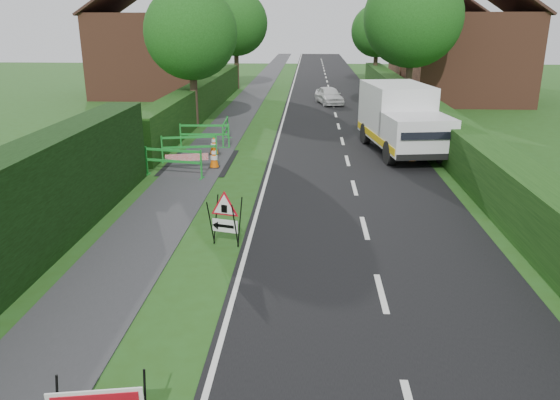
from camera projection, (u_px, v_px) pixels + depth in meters
name	position (u px, v px, depth m)	size (l,w,h in m)	color
ground	(247.00, 317.00, 9.76)	(120.00, 120.00, 0.00)	#244B15
road_surface	(329.00, 88.00, 42.81)	(6.00, 90.00, 0.02)	black
footpath	(259.00, 87.00, 43.10)	(2.00, 90.00, 0.02)	#2D2D30
hedge_west_far	(203.00, 114.00, 30.88)	(1.00, 24.00, 1.80)	#14380F
hedge_east	(430.00, 138.00, 24.59)	(1.20, 50.00, 1.50)	#14380F
house_west	(151.00, 53.00, 37.81)	(7.50, 7.40, 7.88)	brown
house_east_a	(466.00, 56.00, 34.83)	(7.50, 7.40, 7.88)	brown
house_east_b	(435.00, 46.00, 48.05)	(7.50, 7.40, 7.88)	brown
tree_nw	(191.00, 33.00, 25.66)	(4.40, 4.40, 6.70)	#2D2116
tree_ne	(413.00, 18.00, 28.66)	(5.20, 5.20, 7.79)	#2D2116
tree_fw	(236.00, 23.00, 40.72)	(4.80, 4.80, 7.24)	#2D2116
tree_fe	(377.00, 31.00, 44.13)	(4.20, 4.20, 6.33)	#2D2116
triangle_sign	(223.00, 214.00, 12.58)	(0.95, 0.95, 1.13)	black
works_van	(401.00, 118.00, 21.54)	(3.06, 6.00, 2.62)	silver
traffic_cone_0	(412.00, 151.00, 20.39)	(0.38, 0.38, 0.79)	black
traffic_cone_1	(420.00, 143.00, 21.79)	(0.38, 0.38, 0.79)	black
traffic_cone_2	(407.00, 128.00, 24.69)	(0.38, 0.38, 0.79)	black
traffic_cone_3	(214.00, 157.00, 19.49)	(0.38, 0.38, 0.79)	black
traffic_cone_4	(214.00, 145.00, 21.41)	(0.38, 0.38, 0.79)	black
ped_barrier_0	(173.00, 159.00, 18.26)	(2.09, 0.76, 1.00)	#198C2A
ped_barrier_1	(189.00, 145.00, 20.31)	(2.09, 0.77, 1.00)	#198C2A
ped_barrier_2	(205.00, 132.00, 22.55)	(2.07, 0.44, 1.00)	#198C2A
ped_barrier_3	(225.00, 129.00, 23.36)	(0.45, 2.07, 1.00)	#198C2A
redwhite_plank	(187.00, 170.00, 19.36)	(1.50, 0.04, 0.25)	red
hatchback_car	(329.00, 95.00, 34.32)	(1.28, 3.19, 1.09)	silver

